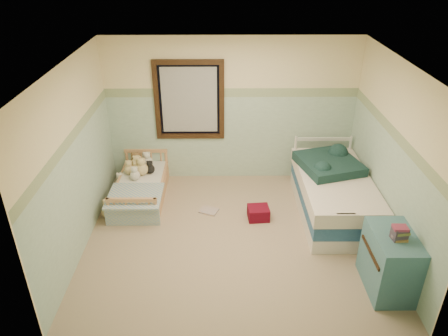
{
  "coord_description": "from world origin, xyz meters",
  "views": [
    {
      "loc": [
        -0.18,
        -4.96,
        3.8
      ],
      "look_at": [
        -0.13,
        0.35,
        0.94
      ],
      "focal_mm": 34.04,
      "sensor_mm": 36.0,
      "label": 1
    }
  ],
  "objects_px": {
    "plush_floor_cream": "(122,184)",
    "twin_bed_frame": "(332,208)",
    "red_pillow": "(258,213)",
    "plush_floor_tan": "(109,211)",
    "toddler_bed_frame": "(141,193)",
    "dresser": "(390,262)",
    "floor_book": "(209,211)"
  },
  "relations": [
    {
      "from": "plush_floor_cream",
      "to": "twin_bed_frame",
      "type": "xyz_separation_m",
      "value": [
        3.43,
        -0.73,
        -0.0
      ]
    },
    {
      "from": "toddler_bed_frame",
      "to": "plush_floor_cream",
      "type": "xyz_separation_m",
      "value": [
        -0.37,
        0.25,
        0.02
      ]
    },
    {
      "from": "plush_floor_tan",
      "to": "twin_bed_frame",
      "type": "height_order",
      "value": "same"
    },
    {
      "from": "dresser",
      "to": "floor_book",
      "type": "relative_size",
      "value": 2.9
    },
    {
      "from": "twin_bed_frame",
      "to": "red_pillow",
      "type": "height_order",
      "value": "twin_bed_frame"
    },
    {
      "from": "plush_floor_cream",
      "to": "floor_book",
      "type": "bearing_deg",
      "value": -23.82
    },
    {
      "from": "twin_bed_frame",
      "to": "red_pillow",
      "type": "distance_m",
      "value": 1.16
    },
    {
      "from": "toddler_bed_frame",
      "to": "floor_book",
      "type": "xyz_separation_m",
      "value": [
        1.13,
        -0.41,
        -0.08
      ]
    },
    {
      "from": "plush_floor_tan",
      "to": "floor_book",
      "type": "bearing_deg",
      "value": 5.45
    },
    {
      "from": "dresser",
      "to": "toddler_bed_frame",
      "type": "bearing_deg",
      "value": 148.09
    },
    {
      "from": "toddler_bed_frame",
      "to": "floor_book",
      "type": "height_order",
      "value": "toddler_bed_frame"
    },
    {
      "from": "plush_floor_cream",
      "to": "red_pillow",
      "type": "height_order",
      "value": "plush_floor_cream"
    },
    {
      "from": "floor_book",
      "to": "toddler_bed_frame",
      "type": "bearing_deg",
      "value": -177.21
    },
    {
      "from": "red_pillow",
      "to": "floor_book",
      "type": "height_order",
      "value": "red_pillow"
    },
    {
      "from": "toddler_bed_frame",
      "to": "red_pillow",
      "type": "xyz_separation_m",
      "value": [
        1.9,
        -0.61,
        0.0
      ]
    },
    {
      "from": "dresser",
      "to": "red_pillow",
      "type": "bearing_deg",
      "value": 134.52
    },
    {
      "from": "plush_floor_cream",
      "to": "red_pillow",
      "type": "xyz_separation_m",
      "value": [
        2.27,
        -0.86,
        -0.02
      ]
    },
    {
      "from": "toddler_bed_frame",
      "to": "dresser",
      "type": "relative_size",
      "value": 1.93
    },
    {
      "from": "toddler_bed_frame",
      "to": "plush_floor_tan",
      "type": "distance_m",
      "value": 0.69
    },
    {
      "from": "toddler_bed_frame",
      "to": "plush_floor_tan",
      "type": "relative_size",
      "value": 6.89
    },
    {
      "from": "plush_floor_tan",
      "to": "twin_bed_frame",
      "type": "relative_size",
      "value": 0.11
    },
    {
      "from": "plush_floor_cream",
      "to": "red_pillow",
      "type": "relative_size",
      "value": 0.72
    },
    {
      "from": "plush_floor_tan",
      "to": "twin_bed_frame",
      "type": "xyz_separation_m",
      "value": [
        3.46,
        0.08,
        -0.0
      ]
    },
    {
      "from": "plush_floor_tan",
      "to": "dresser",
      "type": "xyz_separation_m",
      "value": [
        3.75,
        -1.52,
        0.28
      ]
    },
    {
      "from": "dresser",
      "to": "plush_floor_tan",
      "type": "bearing_deg",
      "value": 157.9
    },
    {
      "from": "red_pillow",
      "to": "floor_book",
      "type": "xyz_separation_m",
      "value": [
        -0.77,
        0.2,
        -0.09
      ]
    },
    {
      "from": "plush_floor_cream",
      "to": "red_pillow",
      "type": "bearing_deg",
      "value": -20.74
    },
    {
      "from": "plush_floor_cream",
      "to": "red_pillow",
      "type": "distance_m",
      "value": 2.43
    },
    {
      "from": "toddler_bed_frame",
      "to": "floor_book",
      "type": "relative_size",
      "value": 5.59
    },
    {
      "from": "toddler_bed_frame",
      "to": "dresser",
      "type": "distance_m",
      "value": 3.96
    },
    {
      "from": "toddler_bed_frame",
      "to": "plush_floor_cream",
      "type": "height_order",
      "value": "plush_floor_cream"
    },
    {
      "from": "plush_floor_cream",
      "to": "twin_bed_frame",
      "type": "relative_size",
      "value": 0.12
    }
  ]
}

